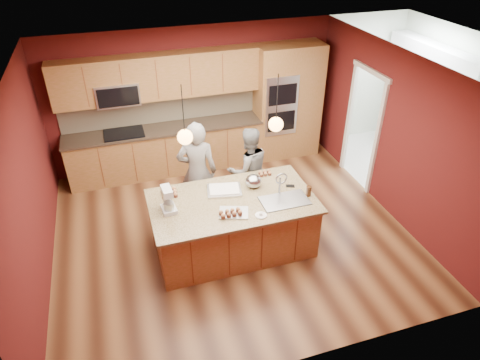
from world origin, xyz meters
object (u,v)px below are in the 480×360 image
object	(u,v)px
stand_mixer	(168,201)
person_right	(248,170)
person_left	(197,172)
island	(234,223)
mixing_bowl	(253,181)

from	to	relation	value
stand_mixer	person_right	bearing A→B (deg)	26.52
person_left	stand_mixer	xyz separation A→B (m)	(-0.61, -0.88, 0.16)
island	stand_mixer	world-z (taller)	island
island	mixing_bowl	bearing A→B (deg)	32.73
person_left	island	bearing A→B (deg)	123.40
person_left	mixing_bowl	distance (m)	0.99
person_left	stand_mixer	bearing A→B (deg)	69.29
stand_mixer	mixing_bowl	distance (m)	1.34
island	person_right	distance (m)	1.11
stand_mixer	island	bearing A→B (deg)	-7.02
stand_mixer	mixing_bowl	xyz separation A→B (m)	(1.33, 0.21, -0.06)
person_right	mixing_bowl	distance (m)	0.73
stand_mixer	mixing_bowl	size ratio (longest dim) A/B	1.49
person_left	person_right	distance (m)	0.87
island	stand_mixer	bearing A→B (deg)	177.44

